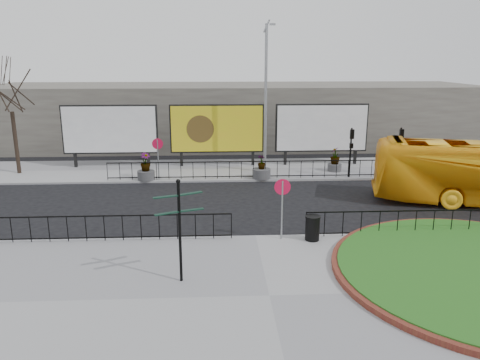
{
  "coord_description": "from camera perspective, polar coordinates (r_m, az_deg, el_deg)",
  "views": [
    {
      "loc": [
        -1.56,
        -17.84,
        7.12
      ],
      "look_at": [
        -0.53,
        2.19,
        1.9
      ],
      "focal_mm": 35.0,
      "sensor_mm": 36.0,
      "label": 1
    }
  ],
  "objects": [
    {
      "name": "billboard_right",
      "position": [
        31.93,
        9.91,
        6.25
      ],
      "size": [
        6.2,
        0.31,
        4.1
      ],
      "color": "black",
      "rests_on": "pavement_far"
    },
    {
      "name": "signal_pole_a",
      "position": [
        28.79,
        13.39,
        4.16
      ],
      "size": [
        0.22,
        0.26,
        3.0
      ],
      "color": "black",
      "rests_on": "pavement_far"
    },
    {
      "name": "pavement_far",
      "position": [
        30.7,
        0.04,
        1.31
      ],
      "size": [
        44.0,
        6.0,
        0.12
      ],
      "primitive_type": "cube",
      "color": "gray",
      "rests_on": "ground"
    },
    {
      "name": "planter_a",
      "position": [
        28.29,
        -11.41,
        1.25
      ],
      "size": [
        1.02,
        1.02,
        1.62
      ],
      "color": "#4C4C4F",
      "rests_on": "pavement_far"
    },
    {
      "name": "signal_pole_b",
      "position": [
        29.77,
        18.96,
        4.1
      ],
      "size": [
        0.22,
        0.26,
        3.0
      ],
      "color": "black",
      "rests_on": "pavement_far"
    },
    {
      "name": "railing_far",
      "position": [
        28.01,
        2.37,
        1.28
      ],
      "size": [
        18.0,
        0.1,
        1.1
      ],
      "primitive_type": null,
      "color": "black",
      "rests_on": "pavement_far"
    },
    {
      "name": "billboard_mid",
      "position": [
        31.14,
        -2.83,
        6.24
      ],
      "size": [
        6.2,
        0.31,
        4.1
      ],
      "color": "black",
      "rests_on": "pavement_far"
    },
    {
      "name": "tree_left",
      "position": [
        32.06,
        -25.97,
        6.88
      ],
      "size": [
        2.0,
        2.0,
        7.0
      ],
      "primitive_type": null,
      "color": "#2D2119",
      "rests_on": "pavement_far"
    },
    {
      "name": "fingerpost_sign",
      "position": [
        14.86,
        -7.4,
        -4.95
      ],
      "size": [
        1.55,
        0.84,
        3.41
      ],
      "rotation": [
        0.0,
        0.0,
        0.34
      ],
      "color": "black",
      "rests_on": "pavement_near"
    },
    {
      "name": "billboard_left",
      "position": [
        31.9,
        -15.57,
        5.92
      ],
      "size": [
        6.2,
        0.31,
        4.1
      ],
      "color": "black",
      "rests_on": "pavement_far"
    },
    {
      "name": "building_backdrop",
      "position": [
        40.13,
        -0.71,
        8.0
      ],
      "size": [
        40.0,
        10.0,
        5.0
      ],
      "primitive_type": "cube",
      "color": "slate",
      "rests_on": "ground"
    },
    {
      "name": "planter_b",
      "position": [
        28.14,
        2.64,
        1.12
      ],
      "size": [
        1.09,
        1.09,
        1.43
      ],
      "color": "#4C4C4F",
      "rests_on": "pavement_far"
    },
    {
      "name": "speed_sign_far",
      "position": [
        27.95,
        -9.99,
        3.65
      ],
      "size": [
        0.64,
        0.07,
        2.47
      ],
      "color": "gray",
      "rests_on": "pavement_far"
    },
    {
      "name": "planter_c",
      "position": [
        30.48,
        11.48,
        2.26
      ],
      "size": [
        0.88,
        0.88,
        1.55
      ],
      "color": "#4C4C4F",
      "rests_on": "pavement_far"
    },
    {
      "name": "railing_near_right",
      "position": [
        20.35,
        20.64,
        -4.85
      ],
      "size": [
        9.0,
        0.1,
        1.1
      ],
      "primitive_type": null,
      "color": "black",
      "rests_on": "pavement_near"
    },
    {
      "name": "railing_near_left",
      "position": [
        19.21,
        -16.21,
        -5.63
      ],
      "size": [
        10.0,
        0.1,
        1.1
      ],
      "primitive_type": null,
      "color": "black",
      "rests_on": "pavement_near"
    },
    {
      "name": "pavement_near",
      "position": [
        14.73,
        3.6,
        -14.07
      ],
      "size": [
        30.0,
        10.0,
        0.12
      ],
      "primitive_type": "cube",
      "color": "gray",
      "rests_on": "ground"
    },
    {
      "name": "lamp_post",
      "position": [
        29.09,
        3.16,
        10.06
      ],
      "size": [
        0.74,
        0.18,
        9.23
      ],
      "color": "gray",
      "rests_on": "pavement_far"
    },
    {
      "name": "litter_bin",
      "position": [
        18.8,
        8.82,
        -5.79
      ],
      "size": [
        0.6,
        0.6,
        1.0
      ],
      "color": "black",
      "rests_on": "pavement_near"
    },
    {
      "name": "ground",
      "position": [
        19.27,
        1.92,
        -7.09
      ],
      "size": [
        90.0,
        90.0,
        0.0
      ],
      "primitive_type": "plane",
      "color": "black",
      "rests_on": "ground"
    },
    {
      "name": "speed_sign_near",
      "position": [
        18.38,
        5.18,
        -1.91
      ],
      "size": [
        0.64,
        0.07,
        2.47
      ],
      "color": "gray",
      "rests_on": "pavement_near"
    }
  ]
}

